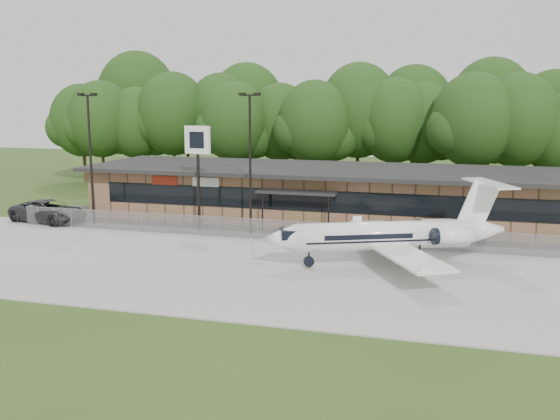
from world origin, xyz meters
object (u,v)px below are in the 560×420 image
(terminal, at_px, (337,193))
(business_jet, at_px, (391,236))
(suv, at_px, (49,211))
(pole_sign, at_px, (198,151))

(terminal, distance_m, business_jet, 14.47)
(suv, distance_m, pole_sign, 13.81)
(terminal, bearing_deg, suv, -161.00)
(suv, height_order, pole_sign, pole_sign)
(terminal, height_order, pole_sign, pole_sign)
(terminal, xyz_separation_m, business_jet, (5.73, -13.28, -0.37))
(terminal, relative_size, business_jet, 2.81)
(business_jet, xyz_separation_m, pole_sign, (-14.90, 6.14, 4.20))
(terminal, bearing_deg, business_jet, -66.68)
(terminal, distance_m, pole_sign, 12.24)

